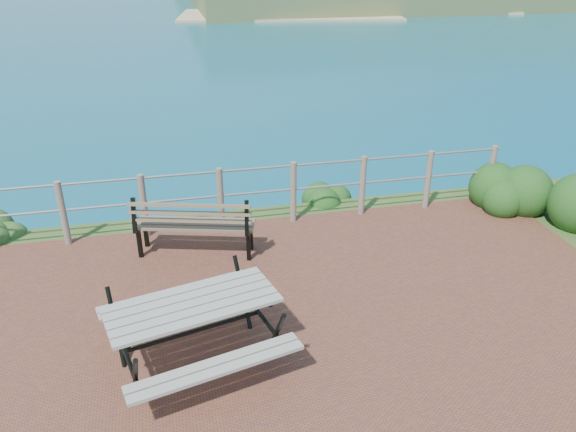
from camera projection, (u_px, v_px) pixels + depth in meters
The scene contains 7 objects.
ground at pixel (260, 372), 5.92m from camera, with size 10.00×7.00×0.12m, color brown.
safety_railing at pixel (220, 196), 8.60m from camera, with size 9.40×0.10×1.00m.
picnic_table at pixel (194, 325), 5.87m from camera, with size 1.87×1.48×0.74m.
park_bench at pixel (194, 215), 7.87m from camera, with size 1.73×0.86×0.95m.
shrub_right_edge at pixel (508, 206), 9.60m from camera, with size 0.98×0.98×1.41m, color #164818.
shrub_lip_west at pixel (3, 232), 8.76m from camera, with size 0.73×0.73×0.46m, color #2B5620.
shrub_lip_east at pixel (328, 196), 9.96m from camera, with size 0.74×0.74×0.46m, color #164818.
Camera 1 is at (-0.72, -4.53, 4.11)m, focal length 35.00 mm.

